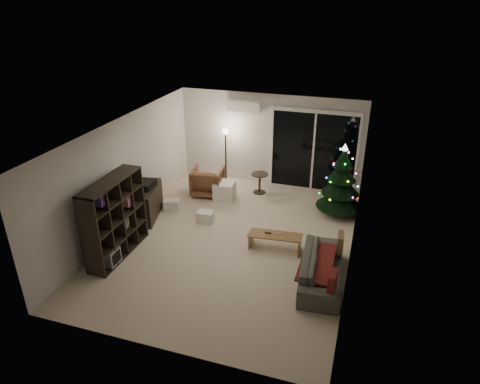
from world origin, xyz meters
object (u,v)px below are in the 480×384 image
Objects in this scene: bookshelf at (106,217)px; armchair at (208,181)px; sofa at (322,268)px; media_cabinet at (147,202)px; christmas_tree at (341,180)px; coffee_table at (275,242)px.

bookshelf reaches higher than armchair.
media_cabinet is at bearing 69.84° from sofa.
armchair is 0.43× the size of sofa.
media_cabinet is 4.62m from christmas_tree.
sofa is at bearing 23.60° from bookshelf.
christmas_tree is at bearing 55.01° from bookshelf.
christmas_tree reaches higher than coffee_table.
media_cabinet is at bearing 108.86° from bookshelf.
armchair reaches higher than coffee_table.
christmas_tree is (4.32, 3.15, 0.06)m from bookshelf.
bookshelf is 1.65m from media_cabinet.
sofa is (3.40, -2.83, -0.09)m from armchair.
media_cabinet reaches higher than armchair.
christmas_tree is (0.02, 2.80, 0.62)m from sofa.
bookshelf is at bearing 66.23° from armchair.
armchair is at bearing 133.67° from coffee_table.
armchair is at bearing 46.08° from sofa.
bookshelf is 1.36× the size of media_cabinet.
christmas_tree is at bearing -4.46° from sofa.
bookshelf is 4.35m from sofa.
christmas_tree is at bearing 6.03° from media_cabinet.
coffee_table is 2.40m from christmas_tree.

